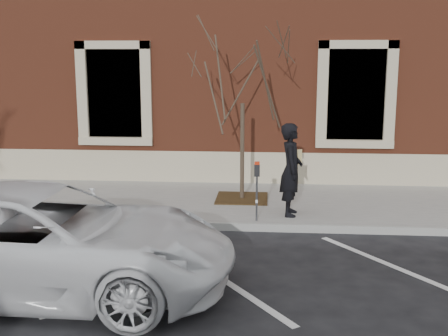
# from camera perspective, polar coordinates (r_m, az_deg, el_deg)

# --- Properties ---
(ground) EXTENTS (120.00, 120.00, 0.00)m
(ground) POSITION_cam_1_polar(r_m,az_deg,el_deg) (11.00, -0.25, -6.23)
(ground) COLOR #28282B
(ground) RESTS_ON ground
(sidewalk_near) EXTENTS (40.00, 3.50, 0.15)m
(sidewalk_near) POSITION_cam_1_polar(r_m,az_deg,el_deg) (12.66, 0.41, -3.56)
(sidewalk_near) COLOR #AAA6A0
(sidewalk_near) RESTS_ON ground
(curb_near) EXTENTS (40.00, 0.12, 0.15)m
(curb_near) POSITION_cam_1_polar(r_m,az_deg,el_deg) (10.93, -0.27, -5.94)
(curb_near) COLOR #9E9E99
(curb_near) RESTS_ON ground
(parking_stripes) EXTENTS (28.00, 4.40, 0.01)m
(parking_stripes) POSITION_cam_1_polar(r_m,az_deg,el_deg) (8.93, -1.45, -10.41)
(parking_stripes) COLOR silver
(parking_stripes) RESTS_ON ground
(building_civic) EXTENTS (40.00, 8.62, 8.00)m
(building_civic) POSITION_cam_1_polar(r_m,az_deg,el_deg) (18.24, 1.83, 13.35)
(building_civic) COLOR brown
(building_civic) RESTS_ON ground
(man) EXTENTS (0.49, 0.71, 1.87)m
(man) POSITION_cam_1_polar(r_m,az_deg,el_deg) (11.30, 6.84, -0.17)
(man) COLOR black
(man) RESTS_ON sidewalk_near
(parking_meter) EXTENTS (0.11, 0.08, 1.18)m
(parking_meter) POSITION_cam_1_polar(r_m,az_deg,el_deg) (10.84, 3.36, -1.23)
(parking_meter) COLOR #595B60
(parking_meter) RESTS_ON sidewalk_near
(tree_grate) EXTENTS (1.16, 1.16, 0.03)m
(tree_grate) POSITION_cam_1_polar(r_m,az_deg,el_deg) (12.71, 1.83, -3.08)
(tree_grate) COLOR #3F2B14
(tree_grate) RESTS_ON sidewalk_near
(sapling) EXTENTS (2.35, 2.35, 3.92)m
(sapling) POSITION_cam_1_polar(r_m,az_deg,el_deg) (12.33, 1.91, 9.31)
(sapling) COLOR #413327
(sapling) RESTS_ON sidewalk_near
(white_truck) EXTENTS (5.49, 2.58, 1.52)m
(white_truck) POSITION_cam_1_polar(r_m,az_deg,el_deg) (8.36, -18.03, -7.00)
(white_truck) COLOR white
(white_truck) RESTS_ON ground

